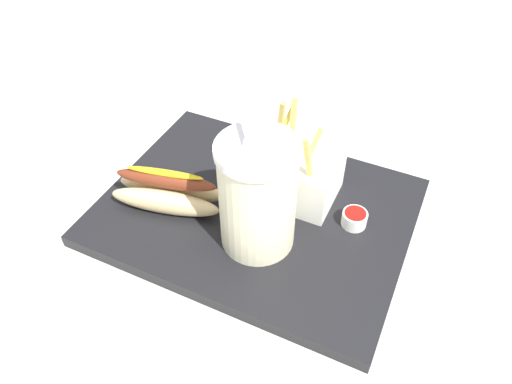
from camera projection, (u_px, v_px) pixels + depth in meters
The scene contains 7 objects.
ground_plane at pixel (256, 221), 0.73m from camera, with size 2.40×2.40×0.02m, color silver.
food_tray at pixel (256, 212), 0.71m from camera, with size 0.43×0.33×0.02m, color black.
soda_cup at pixel (258, 196), 0.61m from camera, with size 0.10×0.10×0.23m.
fries_basket at pixel (298, 174), 0.70m from camera, with size 0.11×0.09×0.15m.
hot_dog_1 at pixel (168, 192), 0.69m from camera, with size 0.17×0.09×0.06m.
ketchup_cup_1 at pixel (243, 143), 0.80m from camera, with size 0.04×0.04×0.02m.
ketchup_cup_2 at pixel (355, 218), 0.67m from camera, with size 0.04×0.04×0.02m.
Camera 1 is at (-0.21, 0.45, 0.53)m, focal length 34.29 mm.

